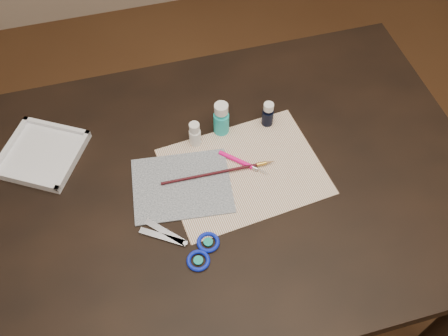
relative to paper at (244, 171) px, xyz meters
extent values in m
cube|color=#422614|center=(-0.06, -0.01, -0.76)|extent=(3.50, 3.50, 0.02)
cube|color=black|center=(-0.06, -0.01, -0.38)|extent=(1.30, 0.90, 0.75)
cube|color=white|center=(0.00, 0.00, 0.00)|extent=(0.42, 0.33, 0.00)
cube|color=black|center=(-0.16, 0.00, 0.00)|extent=(0.26, 0.22, 0.00)
cylinder|color=white|center=(-0.10, 0.12, 0.04)|extent=(0.04, 0.04, 0.08)
cylinder|color=#20BBBD|center=(-0.02, 0.14, 0.05)|extent=(0.05, 0.05, 0.10)
cylinder|color=black|center=(0.11, 0.14, 0.04)|extent=(0.03, 0.03, 0.08)
cube|color=white|center=(-0.49, 0.18, 0.01)|extent=(0.26, 0.26, 0.02)
camera|label=1|loc=(-0.24, -0.68, 1.04)|focal=40.00mm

